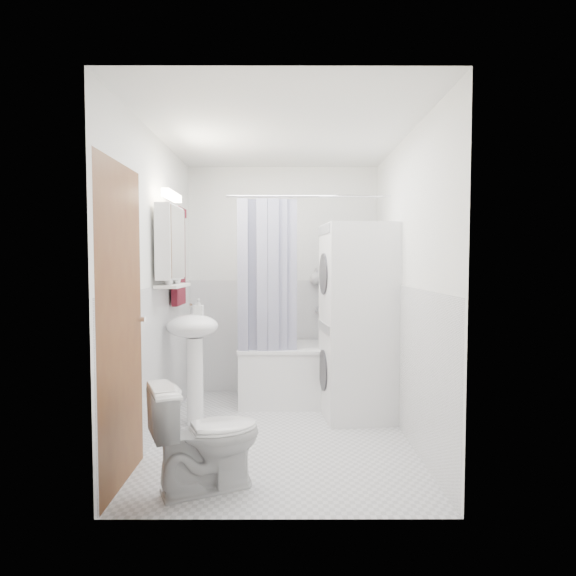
{
  "coord_description": "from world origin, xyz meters",
  "views": [
    {
      "loc": [
        0.04,
        -3.83,
        1.39
      ],
      "look_at": [
        0.05,
        0.15,
        1.18
      ],
      "focal_mm": 30.0,
      "sensor_mm": 36.0,
      "label": 1
    }
  ],
  "objects_px": {
    "washer_dryer": "(358,321)",
    "toilet": "(206,436)",
    "sink": "(193,343)",
    "bathtub": "(315,370)"
  },
  "relations": [
    {
      "from": "washer_dryer",
      "to": "toilet",
      "type": "xyz_separation_m",
      "value": [
        -1.13,
        -1.38,
        -0.54
      ]
    },
    {
      "from": "sink",
      "to": "washer_dryer",
      "type": "height_order",
      "value": "washer_dryer"
    },
    {
      "from": "sink",
      "to": "toilet",
      "type": "xyz_separation_m",
      "value": [
        0.3,
        -1.17,
        -0.38
      ]
    },
    {
      "from": "bathtub",
      "to": "washer_dryer",
      "type": "relative_size",
      "value": 0.86
    },
    {
      "from": "bathtub",
      "to": "washer_dryer",
      "type": "bearing_deg",
      "value": -53.57
    },
    {
      "from": "sink",
      "to": "toilet",
      "type": "distance_m",
      "value": 1.26
    },
    {
      "from": "bathtub",
      "to": "toilet",
      "type": "bearing_deg",
      "value": -112.45
    },
    {
      "from": "sink",
      "to": "bathtub",
      "type": "bearing_deg",
      "value": 33.04
    },
    {
      "from": "bathtub",
      "to": "sink",
      "type": "relative_size",
      "value": 1.43
    },
    {
      "from": "bathtub",
      "to": "sink",
      "type": "height_order",
      "value": "sink"
    }
  ]
}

